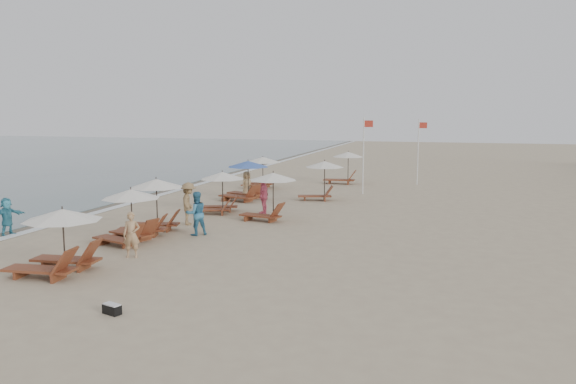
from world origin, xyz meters
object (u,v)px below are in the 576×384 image
(inland_station_1, at_px, (321,176))
(waterline_walker, at_px, (7,216))
(lounger_station_3, at_px, (219,191))
(inland_station_2, at_px, (344,166))
(lounger_station_1, at_px, (126,216))
(duffel_bag, at_px, (112,309))
(beachgoer_far_b, at_px, (247,185))
(lounger_station_4, at_px, (244,182))
(flag_pole_near, at_px, (364,152))
(inland_station_0, at_px, (268,191))
(lounger_station_2, at_px, (152,207))
(beachgoer_far_a, at_px, (264,196))
(beachgoer_mid_b, at_px, (188,204))
(lounger_station_0, at_px, (56,242))
(beachgoer_mid_a, at_px, (196,213))
(beachgoer_near, at_px, (132,235))
(lounger_station_5, at_px, (260,171))

(inland_station_1, bearing_deg, waterline_walker, -128.29)
(lounger_station_3, height_order, inland_station_2, inland_station_2)
(lounger_station_1, bearing_deg, duffel_bag, -60.53)
(duffel_bag, bearing_deg, beachgoer_far_b, 100.70)
(inland_station_1, bearing_deg, lounger_station_4, -163.17)
(inland_station_1, xyz_separation_m, flag_pole_near, (1.94, 3.18, 1.19))
(flag_pole_near, bearing_deg, inland_station_0, -105.80)
(lounger_station_2, distance_m, lounger_station_3, 5.31)
(beachgoer_far_a, height_order, waterline_walker, beachgoer_far_a)
(beachgoer_mid_b, bearing_deg, lounger_station_3, -22.80)
(flag_pole_near, bearing_deg, lounger_station_2, -115.14)
(lounger_station_0, xyz_separation_m, flag_pole_near, (6.29, 20.22, 1.59))
(lounger_station_0, relative_size, duffel_bag, 5.40)
(lounger_station_3, distance_m, beachgoer_far_b, 4.90)
(beachgoer_far_b, distance_m, duffel_bag, 19.39)
(lounger_station_1, relative_size, lounger_station_2, 0.99)
(inland_station_2, distance_m, beachgoer_far_a, 13.09)
(lounger_station_4, height_order, flag_pole_near, flag_pole_near)
(beachgoer_mid_b, relative_size, waterline_walker, 1.23)
(inland_station_0, relative_size, beachgoer_far_a, 1.53)
(inland_station_1, bearing_deg, lounger_station_1, -109.87)
(lounger_station_2, relative_size, duffel_bag, 4.97)
(lounger_station_2, height_order, lounger_station_4, lounger_station_2)
(beachgoer_mid_a, relative_size, beachgoer_mid_b, 0.95)
(lounger_station_4, xyz_separation_m, beachgoer_far_a, (2.57, -3.92, -0.18))
(waterline_walker, bearing_deg, inland_station_0, -43.62)
(beachgoer_near, bearing_deg, beachgoer_far_b, 75.57)
(beachgoer_mid_a, distance_m, beachgoer_far_b, 10.09)
(inland_station_1, bearing_deg, beachgoer_far_b, -171.12)
(inland_station_1, xyz_separation_m, beachgoer_far_b, (-4.25, -0.66, -0.60))
(inland_station_1, relative_size, inland_station_2, 0.94)
(inland_station_1, bearing_deg, lounger_station_5, 141.85)
(beachgoer_far_a, bearing_deg, lounger_station_1, -21.21)
(lounger_station_4, xyz_separation_m, inland_station_2, (4.01, 9.09, 0.22))
(lounger_station_5, bearing_deg, beachgoer_near, -84.47)
(beachgoer_mid_a, height_order, duffel_bag, beachgoer_mid_a)
(flag_pole_near, bearing_deg, lounger_station_1, -112.36)
(beachgoer_near, bearing_deg, beachgoer_far_a, 61.77)
(beachgoer_mid_b, relative_size, beachgoer_far_a, 1.08)
(lounger_station_1, height_order, waterline_walker, lounger_station_1)
(lounger_station_2, height_order, inland_station_0, lounger_station_2)
(duffel_bag, bearing_deg, inland_station_0, 91.04)
(beachgoer_mid_a, bearing_deg, lounger_station_5, -124.91)
(beachgoer_far_a, bearing_deg, lounger_station_4, -146.54)
(inland_station_1, height_order, beachgoer_mid_b, inland_station_1)
(inland_station_2, bearing_deg, duffel_bag, -90.93)
(lounger_station_4, relative_size, beachgoer_far_b, 1.78)
(inland_station_0, bearing_deg, beachgoer_far_b, 118.72)
(inland_station_1, relative_size, beachgoer_far_a, 1.51)
(lounger_station_0, distance_m, duffel_bag, 4.65)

